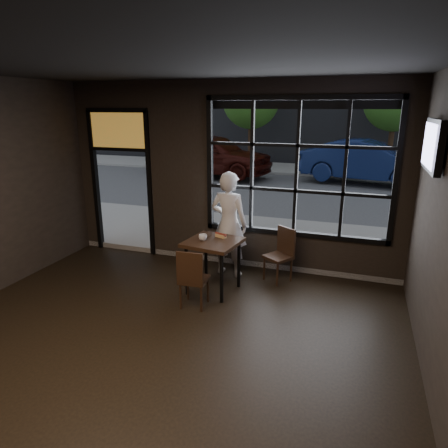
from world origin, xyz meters
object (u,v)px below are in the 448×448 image
at_px(man, 229,224).
at_px(navy_car, 366,161).
at_px(cafe_table, 213,266).
at_px(chair_near, 194,277).

bearing_deg(man, navy_car, -95.80).
distance_m(cafe_table, man, 0.85).
bearing_deg(chair_near, man, -98.68).
bearing_deg(navy_car, chair_near, 178.14).
relative_size(cafe_table, man, 0.47).
bearing_deg(navy_car, man, 177.20).
distance_m(cafe_table, chair_near, 0.56).
relative_size(cafe_table, chair_near, 0.95).
bearing_deg(cafe_table, chair_near, -90.82).
bearing_deg(chair_near, cafe_table, -102.56).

